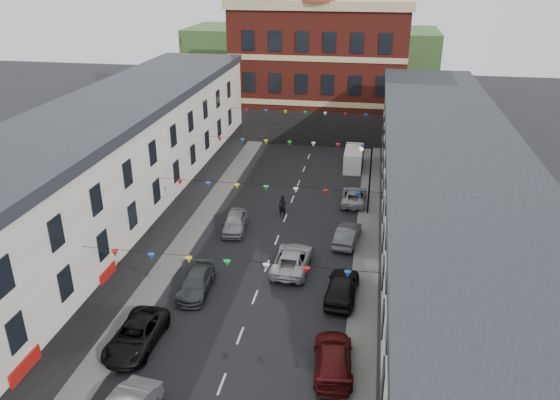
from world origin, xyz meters
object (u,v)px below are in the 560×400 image
Objects in this scene: car_right_c at (333,358)px; street_lamp at (367,171)px; car_left_c at (136,335)px; white_van at (353,159)px; car_left_e at (235,222)px; moving_car at (292,259)px; car_right_d at (342,287)px; car_right_f at (354,196)px; car_left_d at (196,283)px; car_right_e at (347,235)px; pedestrian at (282,206)px.

street_lamp is at bearing -98.05° from car_right_c.
car_left_c is 11.00m from car_right_c.
car_left_e is at bearing -117.67° from white_van.
car_left_e reaches higher than moving_car.
car_right_f is (0.00, 15.26, -0.18)m from car_right_d.
car_right_d is 1.03× the size of white_van.
car_right_f is (0.00, 22.06, -0.08)m from car_right_c.
car_right_d reaches higher than car_right_c.
car_right_d is 1.04× the size of car_right_f.
car_left_d is at bearing -126.69° from street_lamp.
street_lamp is 1.20× the size of car_right_c.
white_van reaches higher than car_right_e.
car_left_c reaches higher than car_right_f.
white_van is (8.59, 16.11, 0.31)m from car_left_e.
car_right_c is at bearing -93.02° from street_lamp.
car_right_f is at bearing 57.35° from car_left_d.
car_left_e is at bearing -154.12° from street_lamp.
street_lamp reaches higher than car_right_c.
pedestrian is at bearing -74.22° from moving_car.
pedestrian is (3.32, 3.14, 0.24)m from car_left_e.
car_right_d reaches higher than car_right_e.
pedestrian reaches higher than car_left_d.
car_right_d is at bearing 141.78° from moving_car.
car_left_d is 2.32× the size of pedestrian.
car_right_d is (0.00, 6.80, 0.09)m from car_right_c.
car_left_c is at bearing 60.39° from car_right_e.
car_left_c is 2.61× the size of pedestrian.
car_left_c is at bearing -121.27° from street_lamp.
pedestrian is (-5.78, 18.11, 0.25)m from car_right_c.
street_lamp is 1.30× the size of car_right_f.
car_right_f is at bearing -95.03° from car_right_c.
car_right_c is (9.40, -5.87, 0.07)m from car_left_d.
pedestrian is (5.22, 18.06, 0.27)m from car_left_c.
car_right_e is (10.89, 14.29, 0.00)m from car_left_c.
car_right_f is at bearing 64.47° from car_left_c.
car_left_d is at bearing 50.08° from car_right_e.
car_right_c is 6.80m from car_right_d.
car_left_d is 9.45m from car_right_d.
car_right_e is 2.21× the size of pedestrian.
car_left_e is 0.89× the size of car_right_d.
pedestrian is at bearing -165.34° from street_lamp.
moving_car is at bearing -49.29° from car_left_e.
car_left_c is 18.80m from pedestrian.
car_right_d is at bearing -46.34° from pedestrian.
moving_car is (-3.70, -12.17, 0.08)m from car_right_f.
white_van reaches higher than pedestrian.
white_van is (-0.51, 31.08, 0.31)m from car_right_c.
car_right_d is at bearing -47.93° from car_left_e.
street_lamp is at bearing -81.66° from white_van.
car_right_d is 12.70m from pedestrian.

